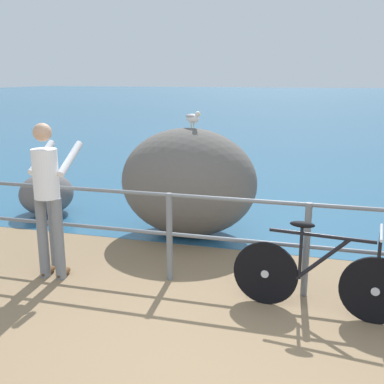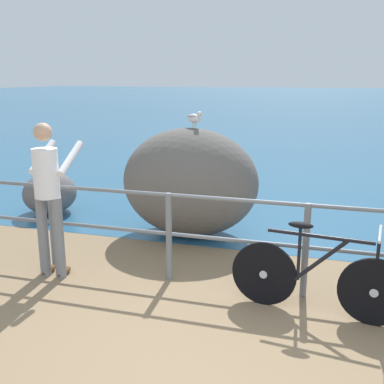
# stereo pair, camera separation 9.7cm
# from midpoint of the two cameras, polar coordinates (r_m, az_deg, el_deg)

# --- Properties ---
(ground_plane) EXTENTS (120.00, 120.00, 0.10)m
(ground_plane) POSITION_cam_midpoint_polar(r_m,az_deg,el_deg) (23.18, 14.39, 7.93)
(ground_plane) COLOR #846B4C
(sea_surface) EXTENTS (120.00, 90.00, 0.01)m
(sea_surface) POSITION_cam_midpoint_polar(r_m,az_deg,el_deg) (50.84, 15.75, 11.03)
(sea_surface) COLOR #285B7F
(sea_surface) RESTS_ON ground_plane
(promenade_railing) EXTENTS (7.54, 0.07, 1.02)m
(promenade_railing) POSITION_cam_midpoint_polar(r_m,az_deg,el_deg) (5.01, 5.82, -4.95)
(promenade_railing) COLOR slate
(promenade_railing) RESTS_ON ground_plane
(bicycle) EXTENTS (1.69, 0.48, 0.92)m
(bicycle) POSITION_cam_midpoint_polar(r_m,az_deg,el_deg) (4.66, 17.59, -9.38)
(bicycle) COLOR black
(bicycle) RESTS_ON ground_plane
(person_at_railing) EXTENTS (0.45, 0.64, 1.78)m
(person_at_railing) POSITION_cam_midpoint_polar(r_m,az_deg,el_deg) (5.42, -16.73, -0.14)
(person_at_railing) COLOR slate
(person_at_railing) RESTS_ON ground_plane
(breakwater_boulder_main) EXTENTS (1.98, 1.42, 1.56)m
(breakwater_boulder_main) POSITION_cam_midpoint_polar(r_m,az_deg,el_deg) (6.66, 0.15, 1.19)
(breakwater_boulder_main) COLOR #605B56
(breakwater_boulder_main) RESTS_ON ground
(breakwater_boulder_left) EXTENTS (0.87, 0.94, 0.69)m
(breakwater_boulder_left) POSITION_cam_midpoint_polar(r_m,az_deg,el_deg) (8.17, -16.75, -0.13)
(breakwater_boulder_left) COLOR #5D5959
(breakwater_boulder_left) RESTS_ON ground
(seagull) EXTENTS (0.31, 0.26, 0.23)m
(seagull) POSITION_cam_midpoint_polar(r_m,az_deg,el_deg) (6.59, 0.72, 9.15)
(seagull) COLOR gold
(seagull) RESTS_ON breakwater_boulder_main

